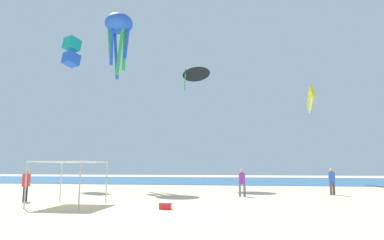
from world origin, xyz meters
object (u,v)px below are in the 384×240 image
at_px(canopy_tent, 70,163).
at_px(kite_parafoil_yellow, 311,101).
at_px(person_leftmost, 242,180).
at_px(kite_octopus_blue, 119,27).
at_px(kite_delta_black, 196,72).
at_px(person_near_tent, 26,182).
at_px(person_central, 332,179).
at_px(cooler_box, 165,206).
at_px(kite_box_teal, 72,52).

height_order(canopy_tent, kite_parafoil_yellow, kite_parafoil_yellow).
relative_size(person_leftmost, kite_octopus_blue, 0.27).
bearing_deg(person_leftmost, kite_delta_black, 105.64).
bearing_deg(canopy_tent, person_near_tent, 159.52).
relative_size(person_near_tent, kite_delta_black, 0.49).
bearing_deg(person_central, kite_octopus_blue, -56.83).
bearing_deg(canopy_tent, cooler_box, -9.18).
xyz_separation_m(canopy_tent, person_near_tent, (-3.46, 1.29, -1.10)).
distance_m(kite_delta_black, kite_parafoil_yellow, 15.81).
bearing_deg(kite_delta_black, kite_box_teal, 152.24).
bearing_deg(cooler_box, person_near_tent, 166.33).
relative_size(person_central, cooler_box, 3.33).
height_order(person_near_tent, cooler_box, person_near_tent).
height_order(person_near_tent, kite_octopus_blue, kite_octopus_blue).
bearing_deg(kite_box_teal, cooler_box, -21.49).
height_order(kite_delta_black, kite_parafoil_yellow, kite_delta_black).
xyz_separation_m(cooler_box, kite_parafoil_yellow, (12.66, 24.42, 9.83)).
bearing_deg(person_leftmost, kite_box_teal, 145.03).
distance_m(person_near_tent, kite_box_teal, 19.02).
distance_m(canopy_tent, kite_parafoil_yellow, 30.74).
distance_m(cooler_box, kite_octopus_blue, 23.45).
bearing_deg(cooler_box, kite_parafoil_yellow, 62.59).
distance_m(person_leftmost, kite_box_teal, 23.48).
relative_size(kite_delta_black, kite_parafoil_yellow, 0.84).
distance_m(person_central, kite_delta_black, 16.47).
bearing_deg(person_near_tent, kite_delta_black, 127.65).
bearing_deg(kite_delta_black, canopy_tent, -139.47).
bearing_deg(kite_parafoil_yellow, canopy_tent, 148.49).
height_order(canopy_tent, person_central, canopy_tent).
bearing_deg(kite_delta_black, cooler_box, -119.04).
bearing_deg(person_leftmost, cooler_box, -128.99).
height_order(canopy_tent, kite_box_teal, kite_box_teal).
bearing_deg(kite_parafoil_yellow, cooler_box, 158.78).
xyz_separation_m(kite_delta_black, kite_octopus_blue, (-7.97, -1.22, 4.89)).
bearing_deg(cooler_box, canopy_tent, 170.82).
bearing_deg(cooler_box, kite_delta_black, 91.79).
xyz_separation_m(canopy_tent, kite_delta_black, (5.03, 14.91, 9.36)).
height_order(kite_delta_black, kite_box_teal, kite_box_teal).
bearing_deg(kite_octopus_blue, kite_parafoil_yellow, 20.69).
xyz_separation_m(cooler_box, kite_box_teal, (-13.88, 15.09, 14.03)).
relative_size(canopy_tent, person_near_tent, 1.72).
height_order(kite_delta_black, kite_octopus_blue, kite_octopus_blue).
xyz_separation_m(canopy_tent, kite_parafoil_yellow, (18.19, 23.53, 7.79)).
height_order(cooler_box, kite_parafoil_yellow, kite_parafoil_yellow).
height_order(cooler_box, kite_delta_black, kite_delta_black).
bearing_deg(kite_box_teal, kite_octopus_blue, 20.61).
bearing_deg(person_central, person_near_tent, -20.77).
height_order(kite_parafoil_yellow, kite_box_teal, kite_box_teal).
height_order(person_central, kite_delta_black, kite_delta_black).
distance_m(canopy_tent, kite_delta_black, 18.31).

